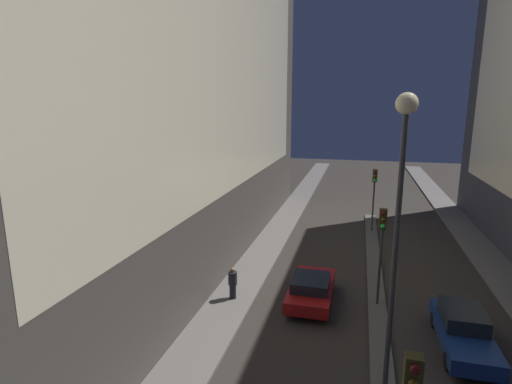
{
  "coord_description": "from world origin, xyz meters",
  "views": [
    {
      "loc": [
        -1.17,
        -3.24,
        9.08
      ],
      "look_at": [
        -7.05,
        19.41,
        3.99
      ],
      "focal_mm": 28.0,
      "sensor_mm": 36.0,
      "label": 1
    }
  ],
  "objects_px": {
    "traffic_light_far": "(374,186)",
    "car_right_lane": "(463,330)",
    "street_lamp": "(400,189)",
    "pedestrian_on_left_sidewalk": "(233,283)",
    "traffic_light_mid": "(382,235)",
    "car_left_lane": "(311,288)"
  },
  "relations": [
    {
      "from": "traffic_light_far",
      "to": "car_right_lane",
      "type": "distance_m",
      "value": 14.44
    },
    {
      "from": "traffic_light_far",
      "to": "street_lamp",
      "type": "distance_m",
      "value": 17.74
    },
    {
      "from": "traffic_light_far",
      "to": "car_right_lane",
      "type": "bearing_deg",
      "value": -77.77
    },
    {
      "from": "pedestrian_on_left_sidewalk",
      "to": "traffic_light_mid",
      "type": "bearing_deg",
      "value": 9.56
    },
    {
      "from": "traffic_light_mid",
      "to": "car_right_lane",
      "type": "xyz_separation_m",
      "value": [
        3.0,
        -2.53,
        -2.7
      ]
    },
    {
      "from": "car_right_lane",
      "to": "pedestrian_on_left_sidewalk",
      "type": "distance_m",
      "value": 9.72
    },
    {
      "from": "street_lamp",
      "to": "car_left_lane",
      "type": "bearing_deg",
      "value": 117.54
    },
    {
      "from": "car_right_lane",
      "to": "pedestrian_on_left_sidewalk",
      "type": "relative_size",
      "value": 2.95
    },
    {
      "from": "car_left_lane",
      "to": "traffic_light_mid",
      "type": "bearing_deg",
      "value": 6.26
    },
    {
      "from": "traffic_light_mid",
      "to": "car_right_lane",
      "type": "relative_size",
      "value": 1.0
    },
    {
      "from": "traffic_light_far",
      "to": "car_right_lane",
      "type": "xyz_separation_m",
      "value": [
        3.0,
        -13.86,
        -2.7
      ]
    },
    {
      "from": "traffic_light_far",
      "to": "pedestrian_on_left_sidewalk",
      "type": "relative_size",
      "value": 2.95
    },
    {
      "from": "street_lamp",
      "to": "pedestrian_on_left_sidewalk",
      "type": "relative_size",
      "value": 6.08
    },
    {
      "from": "car_right_lane",
      "to": "traffic_light_far",
      "type": "bearing_deg",
      "value": 102.23
    },
    {
      "from": "car_left_lane",
      "to": "pedestrian_on_left_sidewalk",
      "type": "bearing_deg",
      "value": -167.74
    },
    {
      "from": "street_lamp",
      "to": "car_right_lane",
      "type": "bearing_deg",
      "value": 49.83
    },
    {
      "from": "traffic_light_far",
      "to": "pedestrian_on_left_sidewalk",
      "type": "height_order",
      "value": "traffic_light_far"
    },
    {
      "from": "car_left_lane",
      "to": "car_right_lane",
      "type": "height_order",
      "value": "car_right_lane"
    },
    {
      "from": "traffic_light_mid",
      "to": "car_left_lane",
      "type": "height_order",
      "value": "traffic_light_mid"
    },
    {
      "from": "street_lamp",
      "to": "car_left_lane",
      "type": "xyz_separation_m",
      "value": [
        -3.0,
        5.76,
        -6.08
      ]
    },
    {
      "from": "traffic_light_mid",
      "to": "pedestrian_on_left_sidewalk",
      "type": "bearing_deg",
      "value": -170.44
    },
    {
      "from": "traffic_light_far",
      "to": "car_left_lane",
      "type": "bearing_deg",
      "value": -104.45
    }
  ]
}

